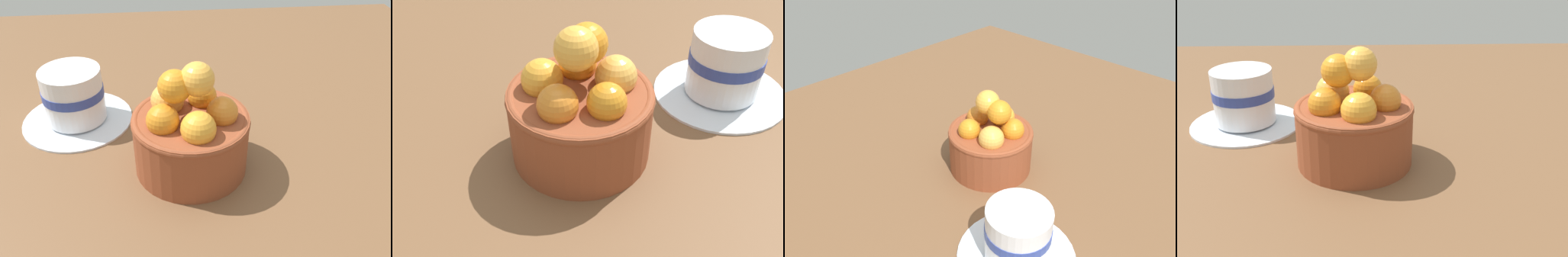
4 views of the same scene
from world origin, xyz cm
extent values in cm
cube|color=brown|center=(0.00, 0.00, -1.87)|extent=(111.36, 105.09, 3.74)
cylinder|color=brown|center=(0.00, 0.00, 3.66)|extent=(13.69, 13.69, 7.32)
torus|color=brown|center=(0.00, 0.00, 6.92)|extent=(13.89, 13.89, 1.00)
sphere|color=#ECAD49|center=(2.57, 2.53, 8.11)|extent=(4.01, 4.01, 4.01)
sphere|color=orange|center=(-1.61, 3.23, 8.11)|extent=(3.75, 3.75, 3.75)
sphere|color=gold|center=(-3.57, -0.54, 8.11)|extent=(3.94, 3.94, 3.94)
sphere|color=orange|center=(-0.59, -3.56, 8.11)|extent=(3.67, 3.67, 3.67)
sphere|color=orange|center=(3.20, -1.66, 8.11)|extent=(3.57, 3.57, 3.57)
sphere|color=orange|center=(0.27, 1.73, 11.41)|extent=(3.80, 3.80, 3.80)
sphere|color=#F4AB3E|center=(-0.09, -0.75, 12.18)|extent=(3.86, 3.86, 3.86)
cylinder|color=white|center=(11.39, 15.42, 0.30)|extent=(15.47, 15.47, 0.60)
cylinder|color=white|center=(11.39, 15.42, 4.36)|extent=(8.31, 8.31, 7.52)
cylinder|color=#2D4299|center=(11.39, 15.42, 4.82)|extent=(8.47, 8.47, 1.35)
camera|label=1|loc=(-38.73, 3.13, 33.61)|focal=37.50mm
camera|label=2|loc=(13.39, -31.30, 31.18)|focal=41.57mm
camera|label=3|loc=(38.21, 35.25, 41.19)|focal=35.25mm
camera|label=4|loc=(-49.72, -0.53, 27.11)|focal=42.82mm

